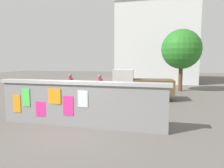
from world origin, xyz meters
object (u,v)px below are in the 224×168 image
person_bystander (100,86)px  motorcycle (43,104)px  tree_roadside (181,49)px  bicycle_near (95,103)px  auto_rickshaw_truck (140,85)px  bicycle_far (142,106)px  person_walking (70,85)px

person_bystander → motorcycle: bearing=-119.7°
motorcycle → tree_roadside: 11.52m
bicycle_near → person_bystander: 1.90m
auto_rickshaw_truck → bicycle_far: auto_rickshaw_truck is taller
person_walking → person_bystander: size_ratio=1.00×
auto_rickshaw_truck → motorcycle: auto_rickshaw_truck is taller
auto_rickshaw_truck → bicycle_near: auto_rickshaw_truck is taller
motorcycle → auto_rickshaw_truck: bearing=52.0°
bicycle_far → tree_roadside: (2.09, 8.03, 2.90)m
person_bystander → person_walking: bearing=178.6°
bicycle_near → bicycle_far: (2.20, -0.01, 0.00)m
bicycle_near → bicycle_far: size_ratio=1.00×
bicycle_far → person_walking: person_walking is taller
bicycle_far → person_bystander: person_bystander is taller
bicycle_near → tree_roadside: size_ratio=0.35×
tree_roadside → bicycle_far: bearing=-104.6°
bicycle_far → tree_roadside: bearing=75.4°
motorcycle → tree_roadside: bearing=55.5°
person_walking → motorcycle: bearing=-87.8°
motorcycle → person_walking: person_walking is taller
auto_rickshaw_truck → person_bystander: (-2.01, -1.77, 0.09)m
auto_rickshaw_truck → tree_roadside: bearing=59.5°
motorcycle → bicycle_near: bicycle_near is taller
motorcycle → person_bystander: 3.44m
bicycle_near → person_bystander: bearing=101.5°
auto_rickshaw_truck → person_walking: 4.18m
person_bystander → tree_roadside: size_ratio=0.34×
bicycle_far → motorcycle: bearing=-164.5°
bicycle_far → person_walking: size_ratio=1.05×
auto_rickshaw_truck → tree_roadside: 5.71m
person_walking → tree_roadside: 9.24m
bicycle_near → bicycle_far: 2.20m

